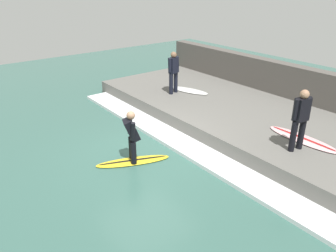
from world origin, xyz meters
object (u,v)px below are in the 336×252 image
surfboard_riding (133,161)px  surfer_waiting_far (174,70)px  surfboard_waiting_far (189,90)px  surfer_riding (132,134)px  surfer_waiting_near (301,117)px  surfboard_waiting_near (302,139)px

surfboard_riding → surfer_waiting_far: (3.60, 2.73, 1.40)m
surfboard_riding → surfboard_waiting_far: size_ratio=1.16×
surfer_waiting_far → surfboard_waiting_far: 1.10m
surfer_riding → surfer_waiting_near: surfer_waiting_near is taller
surfboard_riding → surfer_waiting_near: bearing=-41.0°
surfer_riding → surfboard_waiting_far: bearing=30.8°
surfboard_riding → surfer_waiting_far: 4.73m
surfer_riding → surfer_waiting_near: bearing=-41.0°
surfer_waiting_far → surfer_riding: bearing=-142.9°
surfer_waiting_near → surfer_riding: bearing=139.0°
surfboard_riding → surfer_waiting_near: surfer_waiting_near is taller
surfboard_waiting_near → surfboard_waiting_far: size_ratio=1.20×
surfer_waiting_near → surfer_waiting_far: (0.37, 5.55, -0.02)m
surfer_riding → surfer_waiting_far: 4.56m
surfboard_waiting_far → surfboard_riding: bearing=-149.2°
surfer_riding → surfboard_waiting_near: 4.71m
surfboard_waiting_near → surfer_waiting_far: (-0.29, 5.36, 0.87)m
surfer_riding → surfer_waiting_near: 4.33m
surfer_waiting_near → surfboard_waiting_near: 1.12m
surfer_waiting_far → surfboard_waiting_far: surfer_waiting_far is taller
surfboard_waiting_near → surfer_waiting_near: bearing=-164.3°
surfboard_waiting_near → surfer_waiting_far: bearing=93.1°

